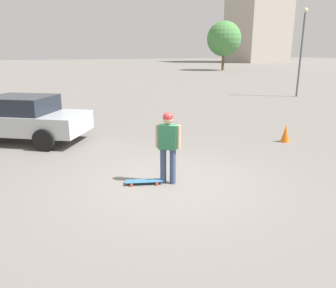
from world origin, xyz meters
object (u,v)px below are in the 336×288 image
car_parked_near (20,118)px  traffic_cone (286,133)px  person (168,142)px  skateboard (144,181)px

car_parked_near → traffic_cone: (-7.89, 3.30, -0.49)m
person → skateboard: 1.04m
skateboard → traffic_cone: 5.57m
skateboard → car_parked_near: car_parked_near is taller
person → traffic_cone: bearing=55.6°
person → skateboard: person is taller
person → car_parked_near: 5.92m
skateboard → traffic_cone: (-5.33, -1.61, 0.21)m
person → skateboard: (0.52, -0.14, -0.89)m
traffic_cone → skateboard: bearing=16.8°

